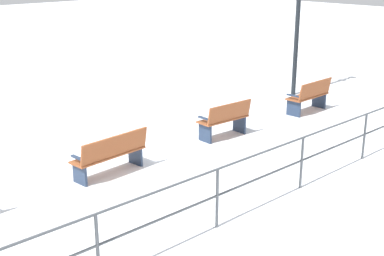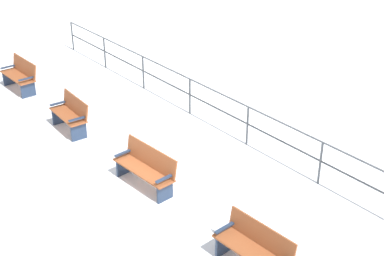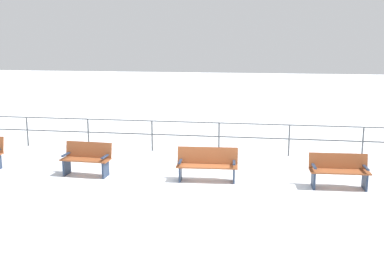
# 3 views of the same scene
# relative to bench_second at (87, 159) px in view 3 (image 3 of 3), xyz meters

# --- Properties ---
(ground_plane) EXTENTS (80.00, 80.00, 0.00)m
(ground_plane) POSITION_rel_bench_second_xyz_m (0.06, 3.40, -0.48)
(ground_plane) COLOR white
(ground_plane) RESTS_ON ground
(bench_second) EXTENTS (0.58, 1.39, 0.92)m
(bench_second) POSITION_rel_bench_second_xyz_m (0.00, 0.00, 0.00)
(bench_second) COLOR brown
(bench_second) RESTS_ON ground
(bench_third) EXTENTS (0.63, 1.67, 0.89)m
(bench_third) POSITION_rel_bench_second_xyz_m (-0.05, 3.39, -0.01)
(bench_third) COLOR brown
(bench_third) RESTS_ON ground
(bench_fourth) EXTENTS (0.62, 1.51, 0.87)m
(bench_fourth) POSITION_rel_bench_second_xyz_m (0.01, 6.80, -0.02)
(bench_fourth) COLOR brown
(bench_fourth) RESTS_ON ground
(waterfront_railing) EXTENTS (0.05, 18.41, 1.05)m
(waterfront_railing) POSITION_rel_bench_second_xyz_m (-3.07, 3.40, 0.24)
(waterfront_railing) COLOR #4C5156
(waterfront_railing) RESTS_ON ground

